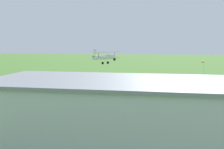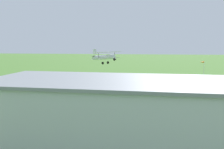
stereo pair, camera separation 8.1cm
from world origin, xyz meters
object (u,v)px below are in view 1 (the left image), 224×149
at_px(hangar, 128,112).
at_px(car_black, 12,100).
at_px(car_silver, 45,105).
at_px(person_walking_on_apron, 154,101).
at_px(person_watching_takeoff, 115,100).
at_px(windsock, 202,63).
at_px(biplane, 104,57).

relative_size(hangar, car_black, 7.11).
relative_size(car_silver, person_walking_on_apron, 2.41).
relative_size(person_watching_takeoff, windsock, 0.29).
bearing_deg(person_walking_on_apron, windsock, -112.39).
height_order(car_silver, windsock, windsock).
distance_m(biplane, car_silver, 22.53).
bearing_deg(windsock, hangar, 71.21).
bearing_deg(hangar, car_silver, -40.62).
distance_m(hangar, windsock, 61.29).
bearing_deg(biplane, person_watching_takeoff, 106.63).
bearing_deg(windsock, car_black, 44.58).
bearing_deg(car_silver, biplane, -109.70).
distance_m(person_watching_takeoff, windsock, 46.35).
bearing_deg(car_silver, windsock, -128.15).
xyz_separation_m(hangar, windsock, (-19.74, -58.01, 1.32)).
relative_size(hangar, biplane, 3.84).
relative_size(hangar, car_silver, 8.06).
height_order(hangar, biplane, biplane).
height_order(biplane, person_watching_takeoff, biplane).
bearing_deg(person_watching_takeoff, biplane, -73.37).
height_order(biplane, person_walking_on_apron, biplane).
distance_m(biplane, windsock, 37.49).
xyz_separation_m(biplane, car_black, (14.84, 17.47, -7.35)).
height_order(car_black, person_watching_takeoff, car_black).
bearing_deg(windsock, car_silver, 51.85).
bearing_deg(person_watching_takeoff, hangar, 101.67).
relative_size(hangar, person_watching_takeoff, 19.87).
bearing_deg(car_silver, person_walking_on_apron, -163.75).
bearing_deg(biplane, hangar, 103.93).
xyz_separation_m(biplane, person_watching_takeoff, (-4.47, 14.97, -7.40)).
bearing_deg(hangar, biplane, -76.07).
bearing_deg(hangar, person_watching_takeoff, -78.33).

